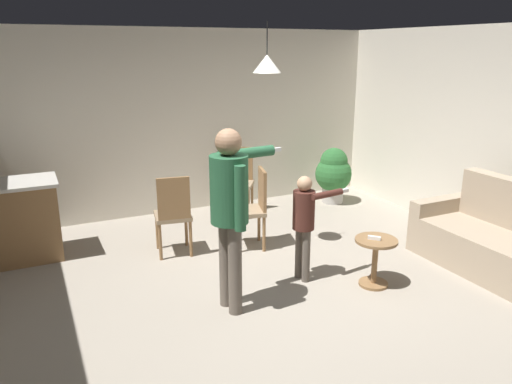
# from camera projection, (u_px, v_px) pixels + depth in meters

# --- Properties ---
(ground) EXTENTS (7.68, 7.68, 0.00)m
(ground) POSITION_uv_depth(u_px,v_px,m) (279.00, 300.00, 4.91)
(ground) COLOR #9E9384
(wall_back) EXTENTS (6.40, 0.10, 2.70)m
(wall_back) POSITION_uv_depth(u_px,v_px,m) (179.00, 123.00, 7.30)
(wall_back) COLOR silver
(wall_back) RESTS_ON ground
(couch_floral) EXTENTS (0.85, 1.80, 1.00)m
(couch_floral) POSITION_uv_depth(u_px,v_px,m) (497.00, 242.00, 5.48)
(couch_floral) COLOR tan
(couch_floral) RESTS_ON ground
(kitchen_counter) EXTENTS (1.26, 0.66, 0.95)m
(kitchen_counter) POSITION_uv_depth(u_px,v_px,m) (3.00, 223.00, 5.67)
(kitchen_counter) COLOR olive
(kitchen_counter) RESTS_ON ground
(side_table_by_couch) EXTENTS (0.44, 0.44, 0.52)m
(side_table_by_couch) POSITION_uv_depth(u_px,v_px,m) (375.00, 256.00, 5.13)
(side_table_by_couch) COLOR olive
(side_table_by_couch) RESTS_ON ground
(person_adult) EXTENTS (0.84, 0.56, 1.75)m
(person_adult) POSITION_uv_depth(u_px,v_px,m) (231.00, 201.00, 4.45)
(person_adult) COLOR #60564C
(person_adult) RESTS_ON ground
(person_child) EXTENTS (0.62, 0.33, 1.16)m
(person_child) POSITION_uv_depth(u_px,v_px,m) (304.00, 216.00, 5.15)
(person_child) COLOR #60564C
(person_child) RESTS_ON ground
(dining_chair_by_counter) EXTENTS (0.48, 0.48, 1.00)m
(dining_chair_by_counter) POSITION_uv_depth(u_px,v_px,m) (173.00, 212.00, 5.82)
(dining_chair_by_counter) COLOR olive
(dining_chair_by_counter) RESTS_ON ground
(dining_chair_near_wall) EXTENTS (0.52, 0.52, 1.00)m
(dining_chair_near_wall) POSITION_uv_depth(u_px,v_px,m) (253.00, 205.00, 6.08)
(dining_chair_near_wall) COLOR olive
(dining_chair_near_wall) RESTS_ON ground
(dining_chair_centre_back) EXTENTS (0.58, 0.58, 1.00)m
(dining_chair_centre_back) POSITION_uv_depth(u_px,v_px,m) (239.00, 178.00, 7.34)
(dining_chair_centre_back) COLOR olive
(dining_chair_centre_back) RESTS_ON ground
(potted_plant_corner) EXTENTS (0.58, 0.58, 0.89)m
(potted_plant_corner) POSITION_uv_depth(u_px,v_px,m) (333.00, 173.00, 7.88)
(potted_plant_corner) COLOR #B7B2AD
(potted_plant_corner) RESTS_ON ground
(spare_remote_on_table) EXTENTS (0.12, 0.12, 0.04)m
(spare_remote_on_table) POSITION_uv_depth(u_px,v_px,m) (374.00, 238.00, 5.06)
(spare_remote_on_table) COLOR white
(spare_remote_on_table) RESTS_ON side_table_by_couch
(ceiling_light_pendant) EXTENTS (0.32, 0.32, 0.55)m
(ceiling_light_pendant) POSITION_uv_depth(u_px,v_px,m) (267.00, 64.00, 5.45)
(ceiling_light_pendant) COLOR silver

